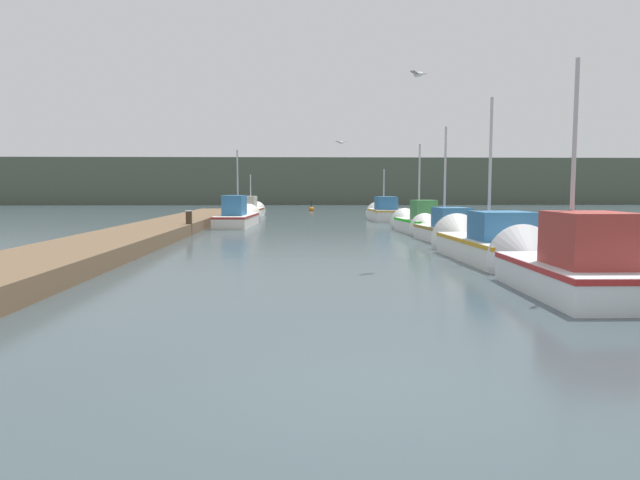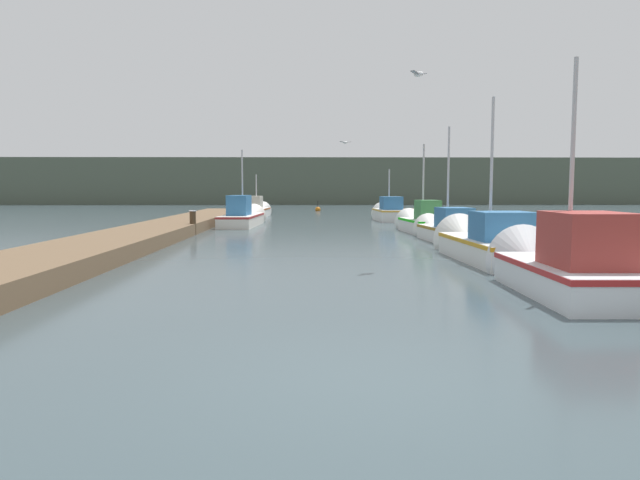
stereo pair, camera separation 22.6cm
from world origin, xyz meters
name	(u,v)px [view 2 (the right image)]	position (x,y,z in m)	size (l,w,h in m)	color
ground_plane	(367,384)	(0.00, 0.00, 0.00)	(200.00, 200.00, 0.00)	#38474C
dock_left	(149,234)	(-6.68, 16.00, 0.24)	(2.66, 40.00, 0.48)	brown
dock_right	(500,233)	(6.68, 16.00, 0.24)	(2.66, 40.00, 0.48)	brown
distant_shore_ridge	(314,182)	(0.00, 69.08, 2.75)	(120.00, 16.00, 5.51)	#4C5647
fishing_boat_0	(563,266)	(4.26, 5.13, 0.48)	(1.86, 4.60, 4.87)	silver
fishing_boat_1	(486,243)	(4.33, 10.11, 0.43)	(1.98, 5.47, 4.93)	silver
fishing_boat_2	(445,230)	(4.47, 15.47, 0.42)	(1.76, 4.62, 4.57)	silver
fishing_boat_3	(421,222)	(4.38, 19.71, 0.43)	(1.79, 4.67, 4.26)	silver
fishing_boat_4	(244,217)	(-4.06, 24.57, 0.46)	(1.93, 6.48, 4.38)	silver
fishing_boat_5	(389,212)	(4.17, 28.70, 0.51)	(1.69, 4.46, 3.45)	silver
fishing_boat_6	(257,210)	(-4.23, 33.92, 0.43)	(1.77, 4.66, 3.29)	silver
mooring_piling_0	(193,223)	(-5.46, 18.21, 0.52)	(0.30, 0.30, 1.04)	#473523
mooring_piling_1	(541,247)	(5.20, 8.46, 0.51)	(0.31, 0.31, 1.00)	#473523
channel_buoy	(318,209)	(0.10, 43.13, 0.14)	(0.46, 0.46, 0.96)	#BF6513
seagull_lead	(345,142)	(1.07, 21.13, 4.07)	(0.54, 0.35, 0.12)	white
seagull_1	(419,74)	(2.14, 8.86, 4.79)	(0.48, 0.46, 0.12)	white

